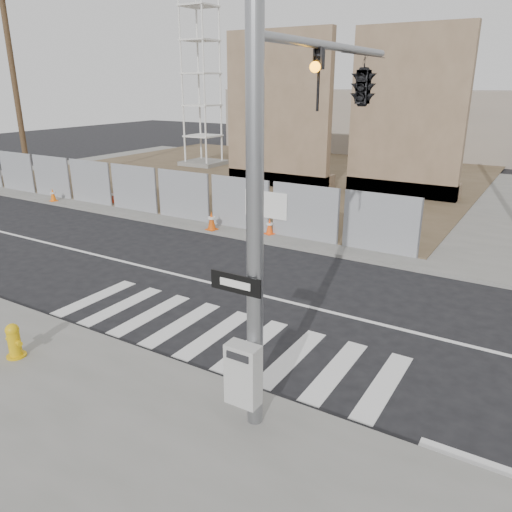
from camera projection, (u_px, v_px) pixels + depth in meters
The scene contains 13 objects.
ground at pixel (269, 297), 13.59m from camera, with size 100.00×100.00×0.00m, color black.
sidewalk_far at pixel (409, 199), 24.86m from camera, with size 50.00×20.00×0.12m, color slate.
signal_pole at pixel (333, 126), 9.15m from camera, with size 0.96×5.87×7.00m.
chain_link_fence at pixel (131, 188), 22.17m from camera, with size 24.60×0.04×2.00m, color gray.
concrete_wall_left at pixel (278, 126), 26.48m from camera, with size 6.00×1.30×8.00m.
concrete_wall_right at pixel (406, 130), 24.09m from camera, with size 5.50×1.30×8.00m.
crane_tower at pixel (199, 25), 31.72m from camera, with size 2.60×2.60×18.15m.
utility_pole_left at pixel (16, 90), 25.17m from camera, with size 1.60×0.28×10.00m.
fire_hydrant at pixel (14, 341), 10.30m from camera, with size 0.47×0.47×0.75m.
traffic_cone_a at pixel (53, 195), 24.03m from camera, with size 0.40×0.40×0.62m.
traffic_cone_b at pixel (114, 196), 23.56m from camera, with size 0.39×0.39×0.68m.
traffic_cone_c at pixel (212, 221), 19.30m from camera, with size 0.42×0.42×0.74m.
traffic_cone_d at pixel (270, 226), 18.76m from camera, with size 0.41×0.41×0.62m.
Camera 1 is at (6.19, -10.83, 5.52)m, focal length 35.00 mm.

